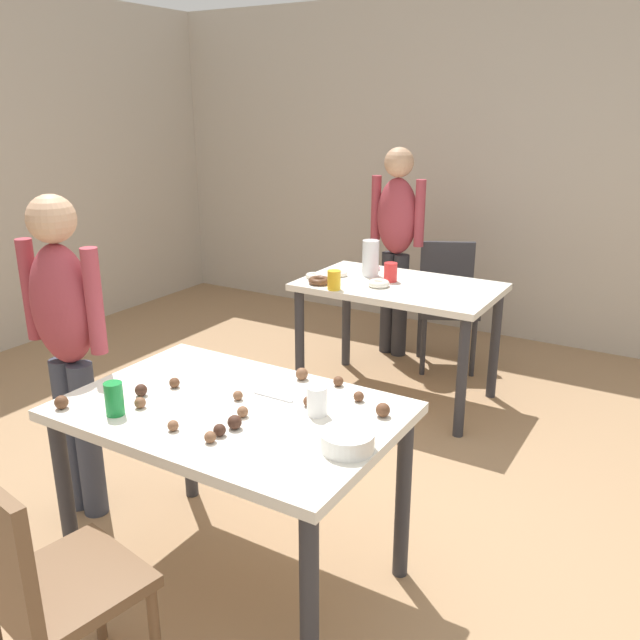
{
  "coord_description": "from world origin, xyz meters",
  "views": [
    {
      "loc": [
        1.34,
        -1.96,
        1.81
      ],
      "look_at": [
        -0.07,
        0.39,
        0.9
      ],
      "focal_mm": 37.06,
      "sensor_mm": 36.0,
      "label": 1
    }
  ],
  "objects": [
    {
      "name": "cake_ball_9",
      "position": [
        0.18,
        -0.1,
        0.77
      ],
      "size": [
        0.04,
        0.04,
        0.04
      ],
      "primitive_type": "sphere",
      "color": "brown",
      "rests_on": "dining_table_near"
    },
    {
      "name": "person_girl_near",
      "position": [
        -0.95,
        -0.24,
        0.87
      ],
      "size": [
        0.45,
        0.22,
        1.46
      ],
      "color": "#383D4C",
      "rests_on": "ground_plane"
    },
    {
      "name": "cake_ball_11",
      "position": [
        0.06,
        -0.38,
        0.77
      ],
      "size": [
        0.05,
        0.05,
        0.05
      ],
      "primitive_type": "sphere",
      "color": "#3D2319",
      "rests_on": "dining_table_near"
    },
    {
      "name": "chair_near_table",
      "position": [
        -0.16,
        -1.03,
        0.5
      ],
      "size": [
        0.46,
        0.46,
        0.87
      ],
      "color": "brown",
      "rests_on": "ground_plane"
    },
    {
      "name": "cake_ball_4",
      "position": [
        -0.11,
        -0.5,
        0.77
      ],
      "size": [
        0.04,
        0.04,
        0.04
      ],
      "primitive_type": "sphere",
      "color": "brown",
      "rests_on": "dining_table_near"
    },
    {
      "name": "chair_far_table",
      "position": [
        -0.19,
        2.35,
        0.5
      ],
      "size": [
        0.54,
        0.54,
        0.87
      ],
      "color": "#2D2D33",
      "rests_on": "ground_plane"
    },
    {
      "name": "dining_table_far",
      "position": [
        -0.25,
        1.64,
        0.64
      ],
      "size": [
        1.19,
        0.73,
        0.75
      ],
      "color": "silver",
      "rests_on": "ground_plane"
    },
    {
      "name": "cake_ball_1",
      "position": [
        -0.36,
        -0.23,
        0.77
      ],
      "size": [
        0.04,
        0.04,
        0.04
      ],
      "primitive_type": "sphere",
      "color": "brown",
      "rests_on": "dining_table_near"
    },
    {
      "name": "cake_ball_5",
      "position": [
        0.04,
        -0.44,
        0.77
      ],
      "size": [
        0.04,
        0.04,
        0.04
      ],
      "primitive_type": "sphere",
      "color": "#3D2319",
      "rests_on": "dining_table_near"
    },
    {
      "name": "wall_back",
      "position": [
        0.0,
        3.2,
        1.3
      ],
      "size": [
        6.4,
        0.1,
        2.6
      ],
      "primitive_type": "cube",
      "color": "#BCB2A3",
      "rests_on": "ground_plane"
    },
    {
      "name": "mixing_bowl",
      "position": [
        0.45,
        -0.3,
        0.78
      ],
      "size": [
        0.18,
        0.18,
        0.06
      ],
      "primitive_type": "cylinder",
      "color": "white",
      "rests_on": "dining_table_near"
    },
    {
      "name": "cup_near_0",
      "position": [
        0.24,
        -0.14,
        0.8
      ],
      "size": [
        0.07,
        0.07,
        0.11
      ],
      "primitive_type": "cylinder",
      "color": "white",
      "rests_on": "dining_table_near"
    },
    {
      "name": "cake_ball_14",
      "position": [
        -0.07,
        -0.19,
        0.77
      ],
      "size": [
        0.04,
        0.04,
        0.04
      ],
      "primitive_type": "sphere",
      "color": "brown",
      "rests_on": "dining_table_near"
    },
    {
      "name": "cake_ball_7",
      "position": [
        -0.34,
        -0.43,
        0.77
      ],
      "size": [
        0.04,
        0.04,
        0.04
      ],
      "primitive_type": "sphere",
      "color": "brown",
      "rests_on": "dining_table_near"
    },
    {
      "name": "cake_ball_3",
      "position": [
        0.45,
        -0.04,
        0.78
      ],
      "size": [
        0.05,
        0.05,
        0.05
      ],
      "primitive_type": "sphere",
      "color": "brown",
      "rests_on": "dining_table_near"
    },
    {
      "name": "dining_table_near",
      "position": [
        -0.06,
        -0.25,
        0.65
      ],
      "size": [
        1.22,
        0.81,
        0.75
      ],
      "color": "silver",
      "rests_on": "ground_plane"
    },
    {
      "name": "cup_far_1",
      "position": [
        -0.32,
        1.66,
        0.81
      ],
      "size": [
        0.08,
        0.08,
        0.12
      ],
      "primitive_type": "cylinder",
      "color": "red",
      "rests_on": "dining_table_far"
    },
    {
      "name": "cake_ball_13",
      "position": [
        0.03,
        0.09,
        0.78
      ],
      "size": [
        0.05,
        0.05,
        0.05
      ],
      "primitive_type": "sphere",
      "color": "brown",
      "rests_on": "dining_table_near"
    },
    {
      "name": "person_adult_far",
      "position": [
        -0.59,
        2.33,
        0.91
      ],
      "size": [
        0.46,
        0.26,
        1.51
      ],
      "color": "#28282D",
      "rests_on": "ground_plane"
    },
    {
      "name": "fork_near",
      "position": [
        0.03,
        -0.11,
        0.75
      ],
      "size": [
        0.17,
        0.02,
        0.01
      ],
      "primitive_type": "cube",
      "color": "silver",
      "rests_on": "dining_table_near"
    },
    {
      "name": "cake_ball_10",
      "position": [
        0.05,
        -0.5,
        0.77
      ],
      "size": [
        0.04,
        0.04,
        0.04
      ],
      "primitive_type": "sphere",
      "color": "brown",
      "rests_on": "dining_table_near"
    },
    {
      "name": "donut_far_4",
      "position": [
        -0.65,
        1.61,
        0.77
      ],
      "size": [
        0.1,
        0.1,
        0.03
      ],
      "primitive_type": "torus",
      "color": "white",
      "rests_on": "dining_table_far"
    },
    {
      "name": "donut_far_0",
      "position": [
        -0.66,
        1.38,
        0.77
      ],
      "size": [
        0.14,
        0.14,
        0.04
      ],
      "primitive_type": "torus",
      "color": "brown",
      "rests_on": "dining_table_far"
    },
    {
      "name": "donut_far_1",
      "position": [
        -0.33,
        1.51,
        0.77
      ],
      "size": [
        0.13,
        0.13,
        0.04
      ],
      "primitive_type": "torus",
      "color": "white",
      "rests_on": "dining_table_far"
    },
    {
      "name": "pitcher_far",
      "position": [
        -0.49,
        1.72,
        0.86
      ],
      "size": [
        0.11,
        0.11,
        0.23
      ],
      "primitive_type": "cylinder",
      "color": "white",
      "rests_on": "dining_table_far"
    },
    {
      "name": "donut_far_2",
      "position": [
        -0.77,
        1.49,
        0.76
      ],
      "size": [
        0.1,
        0.1,
        0.03
      ],
      "primitive_type": "torus",
      "color": "white",
      "rests_on": "dining_table_far"
    },
    {
      "name": "cake_ball_8",
      "position": [
        0.32,
        0.03,
        0.77
      ],
      "size": [
        0.04,
        0.04,
        0.04
      ],
      "primitive_type": "sphere",
      "color": "brown",
      "rests_on": "dining_table_near"
    },
    {
      "name": "cake_ball_2",
      "position": [
        -0.41,
        -0.35,
        0.77
      ],
      "size": [
        0.05,
        0.05,
        0.05
      ],
      "primitive_type": "sphere",
      "color": "#3D2319",
      "rests_on": "dining_table_near"
    },
    {
      "name": "cake_ball_6",
      "position": [
        0.03,
        -0.29,
        0.77
      ],
      "size": [
        0.04,
        0.04,
        0.04
      ],
      "primitive_type": "sphere",
      "color": "brown",
      "rests_on": "dining_table_near"
    },
    {
      "name": "donut_far_3",
      "position": [
        -0.55,
        1.87,
        0.76
      ],
      "size": [
        0.1,
        0.1,
        0.03
      ],
      "primitive_type": "torus",
      "color": "pink",
      "rests_on": "dining_table_far"
    },
    {
      "name": "soda_can",
      "position": [
        -0.38,
        -0.51,
        0.81
      ],
      "size": [
        0.07,
        0.07,
        0.12
      ],
      "primitive_type": "cylinder",
      "color": "#198438",
      "rests_on": "dining_table_near"
    },
    {
      "name": "cake_ball_12",
      "position": [
        0.18,
        0.11,
        0.77
      ],
      "size": [
        0.04,
        0.04,
        0.04
      ],
      "primitive_type": "sphere",
      "color": "brown",
      "rests_on": "dining_table_near"
    },
    {
      "name": "cake_ball_0",
      "position": [
        -0.58,
        -0.58,
        0.78
      ],
      "size": [
        0.05,
        0.05,
        0.05
      ],
      "primitive_type": "sphere",
      "color": "brown",
      "rests_on": "dining_table_near"
    },
    {
      "name": "cup_far_0",
      "position": [
        -0.52,
        1.32,
        0.81
      ],
      "size": [
        0.08,
        0.08,
        0.12
      ],
      "primitive_type": "cylinder",
      "color": "yellow",
      "rests_on": "dining_table_far"
    },
    {
      "name": "ground_plane",
      "position": [
        0.0,
        0.0,
        0.0
      ],
      "size": [
        6.4,
        6.4,
        0.0
      ],
      "primitive_type": "plane",
      "color": "#9E7A56"
    }
  ]
}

